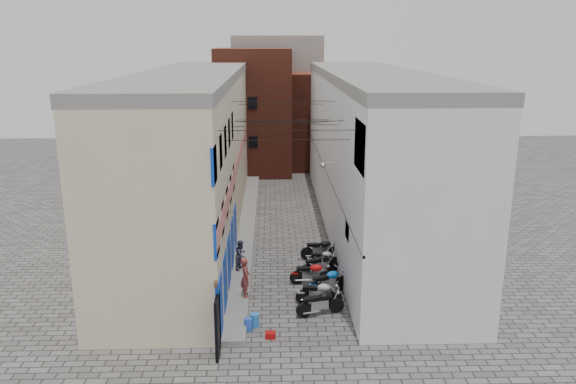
{
  "coord_description": "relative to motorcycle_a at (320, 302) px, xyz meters",
  "views": [
    {
      "loc": [
        -0.63,
        -17.94,
        10.63
      ],
      "look_at": [
        0.24,
        10.14,
        3.0
      ],
      "focal_mm": 35.0,
      "sensor_mm": 36.0,
      "label": 1
    }
  ],
  "objects": [
    {
      "name": "motorcycle_g",
      "position": [
        0.54,
        5.91,
        0.01
      ],
      "size": [
        2.08,
        0.77,
        1.18
      ],
      "primitive_type": null,
      "rotation": [
        0.0,
        0.0,
        -1.51
      ],
      "color": "black",
      "rests_on": "ground"
    },
    {
      "name": "motorcycle_b",
      "position": [
        0.02,
        0.96,
        -0.02
      ],
      "size": [
        1.98,
        0.78,
        1.12
      ],
      "primitive_type": null,
      "rotation": [
        0.0,
        0.0,
        -1.66
      ],
      "color": "#BBBBC0",
      "rests_on": "ground"
    },
    {
      "name": "water_jug_far",
      "position": [
        -2.59,
        -0.86,
        -0.31
      ],
      "size": [
        0.41,
        0.41,
        0.54
      ],
      "primitive_type": "cylinder",
      "rotation": [
        0.0,
        0.0,
        -0.2
      ],
      "color": "blue",
      "rests_on": "ground"
    },
    {
      "name": "building_far_brick_right",
      "position": [
        1.72,
        27.63,
        3.42
      ],
      "size": [
        5.0,
        6.0,
        8.0
      ],
      "primitive_type": "cube",
      "color": "maroon",
      "rests_on": "ground"
    },
    {
      "name": "building_far_brick_left",
      "position": [
        -3.28,
        25.63,
        4.42
      ],
      "size": [
        6.0,
        6.0,
        10.0
      ],
      "primitive_type": "cube",
      "color": "maroon",
      "rests_on": "ground"
    },
    {
      "name": "red_crate",
      "position": [
        -1.99,
        -1.73,
        -0.46
      ],
      "size": [
        0.39,
        0.3,
        0.23
      ],
      "primitive_type": "cube",
      "rotation": [
        0.0,
        0.0,
        -0.06
      ],
      "color": "#9B0B0B",
      "rests_on": "ground"
    },
    {
      "name": "ground",
      "position": [
        -1.28,
        -2.37,
        -0.58
      ],
      "size": [
        90.0,
        90.0,
        0.0
      ],
      "primitive_type": "plane",
      "color": "#565351",
      "rests_on": "ground"
    },
    {
      "name": "plinth",
      "position": [
        -3.33,
        10.63,
        -0.46
      ],
      "size": [
        0.9,
        26.0,
        0.25
      ],
      "primitive_type": "cube",
      "color": "gray",
      "rests_on": "ground"
    },
    {
      "name": "motorcycle_d",
      "position": [
        -0.14,
        2.97,
        -0.01
      ],
      "size": [
        1.96,
        0.62,
        1.13
      ],
      "primitive_type": null,
      "rotation": [
        0.0,
        0.0,
        -1.57
      ],
      "color": "red",
      "rests_on": "ground"
    },
    {
      "name": "building_left",
      "position": [
        -6.26,
        10.58,
        3.92
      ],
      "size": [
        5.1,
        27.0,
        9.0
      ],
      "color": "beige",
      "rests_on": "ground"
    },
    {
      "name": "motorcycle_a",
      "position": [
        0.0,
        0.0,
        0.0
      ],
      "size": [
        2.11,
        1.16,
        1.16
      ],
      "primitive_type": null,
      "rotation": [
        0.0,
        0.0,
        -1.29
      ],
      "color": "black",
      "rests_on": "ground"
    },
    {
      "name": "building_right",
      "position": [
        3.72,
        10.63,
        3.92
      ],
      "size": [
        5.94,
        26.0,
        9.0
      ],
      "color": "silver",
      "rests_on": "ground"
    },
    {
      "name": "person_b",
      "position": [
        -3.35,
        4.19,
        0.38
      ],
      "size": [
        0.78,
        0.85,
        1.41
      ],
      "primitive_type": "imported",
      "rotation": [
        0.0,
        0.0,
        1.12
      ],
      "color": "#33344D",
      "rests_on": "plinth"
    },
    {
      "name": "motorcycle_e",
      "position": [
        0.33,
        4.05,
        -0.03
      ],
      "size": [
        2.0,
        1.28,
        1.11
      ],
      "primitive_type": null,
      "rotation": [
        0.0,
        0.0,
        -1.19
      ],
      "color": "black",
      "rests_on": "ground"
    },
    {
      "name": "far_shopfront",
      "position": [
        -1.28,
        22.83,
        0.62
      ],
      "size": [
        2.0,
        0.3,
        2.4
      ],
      "primitive_type": "cube",
      "color": "black",
      "rests_on": "ground"
    },
    {
      "name": "motorcycle_f",
      "position": [
        0.56,
        4.85,
        -0.09
      ],
      "size": [
        1.74,
        0.66,
        0.99
      ],
      "primitive_type": null,
      "rotation": [
        0.0,
        0.0,
        -1.64
      ],
      "color": "#ABABB0",
      "rests_on": "ground"
    },
    {
      "name": "person_a",
      "position": [
        -3.02,
        1.3,
        0.53
      ],
      "size": [
        0.51,
        0.69,
        1.72
      ],
      "primitive_type": "imported",
      "rotation": [
        0.0,
        0.0,
        1.75
      ],
      "color": "brown",
      "rests_on": "plinth"
    },
    {
      "name": "motorcycle_c",
      "position": [
        0.51,
        2.01,
        0.01
      ],
      "size": [
        2.12,
        1.52,
        1.19
      ],
      "primitive_type": null,
      "rotation": [
        0.0,
        0.0,
        -1.09
      ],
      "color": "blue",
      "rests_on": "ground"
    },
    {
      "name": "overhead_wires",
      "position": [
        -1.28,
        5.28,
        6.54
      ],
      "size": [
        5.8,
        13.02,
        1.32
      ],
      "color": "black",
      "rests_on": "ground"
    },
    {
      "name": "water_jug_near",
      "position": [
        -2.83,
        -1.14,
        -0.34
      ],
      "size": [
        0.36,
        0.36,
        0.49
      ],
      "primitive_type": "cylinder",
      "rotation": [
        0.0,
        0.0,
        -0.18
      ],
      "color": "blue",
      "rests_on": "ground"
    },
    {
      "name": "building_far_concrete",
      "position": [
        -1.28,
        31.63,
        4.92
      ],
      "size": [
        8.0,
        5.0,
        11.0
      ],
      "primitive_type": "cube",
      "color": "gray",
      "rests_on": "ground"
    }
  ]
}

